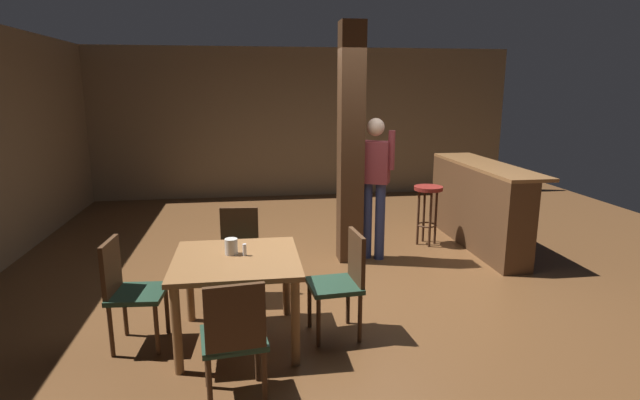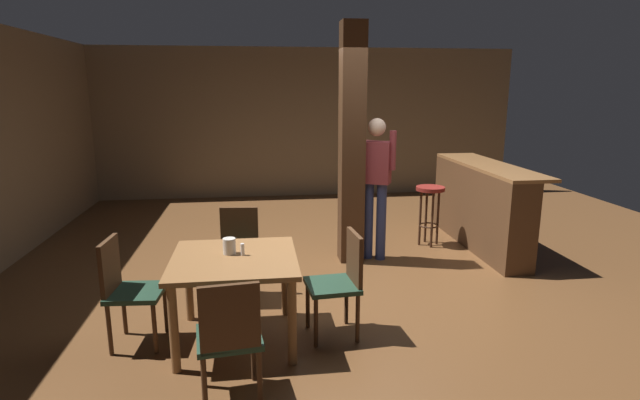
# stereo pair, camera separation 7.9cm
# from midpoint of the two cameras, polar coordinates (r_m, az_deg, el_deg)

# --- Properties ---
(ground_plane) EXTENTS (10.80, 10.80, 0.00)m
(ground_plane) POSITION_cam_midpoint_polar(r_m,az_deg,el_deg) (5.60, 4.13, -8.97)
(ground_plane) COLOR brown
(wall_back) EXTENTS (8.00, 0.10, 2.80)m
(wall_back) POSITION_cam_midpoint_polar(r_m,az_deg,el_deg) (9.68, -1.10, 8.78)
(wall_back) COLOR #756047
(wall_back) RESTS_ON ground_plane
(pillar) EXTENTS (0.28, 0.28, 2.80)m
(pillar) POSITION_cam_midpoint_polar(r_m,az_deg,el_deg) (5.89, 4.05, 6.19)
(pillar) COLOR #422816
(pillar) RESTS_ON ground_plane
(dining_table) EXTENTS (1.01, 1.01, 0.73)m
(dining_table) POSITION_cam_midpoint_polar(r_m,az_deg,el_deg) (4.15, -9.20, -7.90)
(dining_table) COLOR brown
(dining_table) RESTS_ON ground_plane
(chair_east) EXTENTS (0.45, 0.45, 0.89)m
(chair_east) POSITION_cam_midpoint_polar(r_m,az_deg,el_deg) (4.23, 2.95, -8.95)
(chair_east) COLOR #1E3828
(chair_east) RESTS_ON ground_plane
(chair_north) EXTENTS (0.46, 0.46, 0.89)m
(chair_north) POSITION_cam_midpoint_polar(r_m,az_deg,el_deg) (5.04, -8.84, -5.49)
(chair_north) COLOR #1E3828
(chair_north) RESTS_ON ground_plane
(chair_west) EXTENTS (0.45, 0.45, 0.89)m
(chair_west) POSITION_cam_midpoint_polar(r_m,az_deg,el_deg) (4.35, -20.78, -9.19)
(chair_west) COLOR #1E3828
(chair_west) RESTS_ON ground_plane
(chair_south) EXTENTS (0.47, 0.47, 0.89)m
(chair_south) POSITION_cam_midpoint_polar(r_m,az_deg,el_deg) (3.39, -9.63, -14.95)
(chair_south) COLOR #1E3828
(chair_south) RESTS_ON ground_plane
(napkin_cup) EXTENTS (0.11, 0.11, 0.13)m
(napkin_cup) POSITION_cam_midpoint_polar(r_m,az_deg,el_deg) (4.17, -9.79, -5.21)
(napkin_cup) COLOR beige
(napkin_cup) RESTS_ON dining_table
(salt_shaker) EXTENTS (0.03, 0.03, 0.10)m
(salt_shaker) POSITION_cam_midpoint_polar(r_m,az_deg,el_deg) (4.13, -8.31, -5.61)
(salt_shaker) COLOR silver
(salt_shaker) RESTS_ON dining_table
(standing_person) EXTENTS (0.45, 0.33, 1.72)m
(standing_person) POSITION_cam_midpoint_polar(r_m,az_deg,el_deg) (6.01, 6.76, 2.43)
(standing_person) COLOR maroon
(standing_person) RESTS_ON ground_plane
(bar_counter) EXTENTS (0.56, 2.27, 1.10)m
(bar_counter) POSITION_cam_midpoint_polar(r_m,az_deg,el_deg) (6.90, 18.07, -0.54)
(bar_counter) COLOR brown
(bar_counter) RESTS_ON ground_plane
(bar_stool_near) EXTENTS (0.38, 0.38, 0.80)m
(bar_stool_near) POSITION_cam_midpoint_polar(r_m,az_deg,el_deg) (6.76, 12.77, -0.10)
(bar_stool_near) COLOR maroon
(bar_stool_near) RESTS_ON ground_plane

